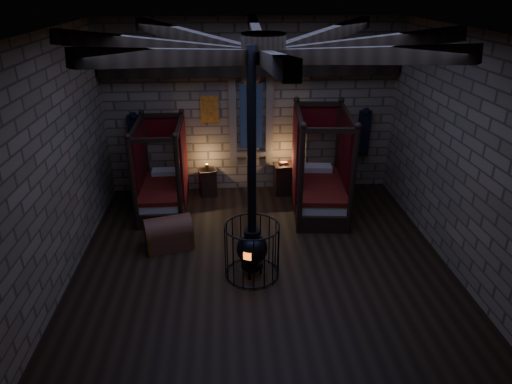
{
  "coord_description": "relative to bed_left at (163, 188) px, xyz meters",
  "views": [
    {
      "loc": [
        -0.62,
        -7.36,
        4.89
      ],
      "look_at": [
        -0.07,
        0.6,
        1.2
      ],
      "focal_mm": 32.0,
      "sensor_mm": 36.0,
      "label": 1
    }
  ],
  "objects": [
    {
      "name": "nightstand_left",
      "position": [
        1.01,
        0.66,
        -0.16
      ],
      "size": [
        0.51,
        0.5,
        0.83
      ],
      "rotation": [
        0.0,
        0.0,
        0.24
      ],
      "color": "black",
      "rests_on": "ground"
    },
    {
      "name": "stove",
      "position": [
        1.9,
        -2.85,
        0.11
      ],
      "size": [
        0.99,
        0.99,
        4.05
      ],
      "rotation": [
        0.0,
        0.0,
        -0.37
      ],
      "color": "black",
      "rests_on": "ground"
    },
    {
      "name": "bed_right",
      "position": [
        3.61,
        -0.29,
        0.06
      ],
      "size": [
        1.36,
        2.31,
        2.32
      ],
      "rotation": [
        0.0,
        0.0,
        -0.09
      ],
      "color": "black",
      "rests_on": "ground"
    },
    {
      "name": "trunk_right",
      "position": [
        3.68,
        -1.05,
        -0.25
      ],
      "size": [
        0.93,
        0.75,
        0.59
      ],
      "rotation": [
        0.0,
        0.0,
        -0.34
      ],
      "color": "brown",
      "rests_on": "ground"
    },
    {
      "name": "room",
      "position": [
        2.12,
        -2.36,
        3.23
      ],
      "size": [
        7.02,
        7.02,
        4.29
      ],
      "color": "black",
      "rests_on": "ground"
    },
    {
      "name": "bed_left",
      "position": [
        0.0,
        0.0,
        0.0
      ],
      "size": [
        1.06,
        1.98,
        2.06
      ],
      "rotation": [
        0.0,
        0.0,
        0.01
      ],
      "color": "black",
      "rests_on": "ground"
    },
    {
      "name": "nightstand_right",
      "position": [
        2.9,
        0.64,
        -0.11
      ],
      "size": [
        0.51,
        0.49,
        0.84
      ],
      "rotation": [
        0.0,
        0.0,
        0.06
      ],
      "color": "black",
      "rests_on": "ground"
    },
    {
      "name": "trunk_left",
      "position": [
        0.29,
        -1.76,
        -0.21
      ],
      "size": [
        1.04,
        0.81,
        0.67
      ],
      "rotation": [
        0.0,
        0.0,
        0.28
      ],
      "color": "brown",
      "rests_on": "ground"
    }
  ]
}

